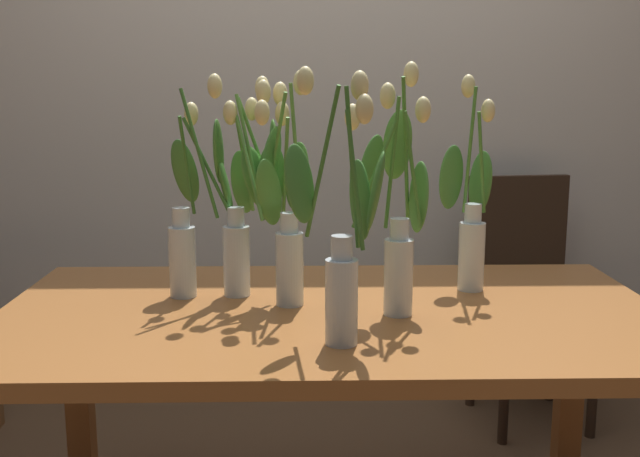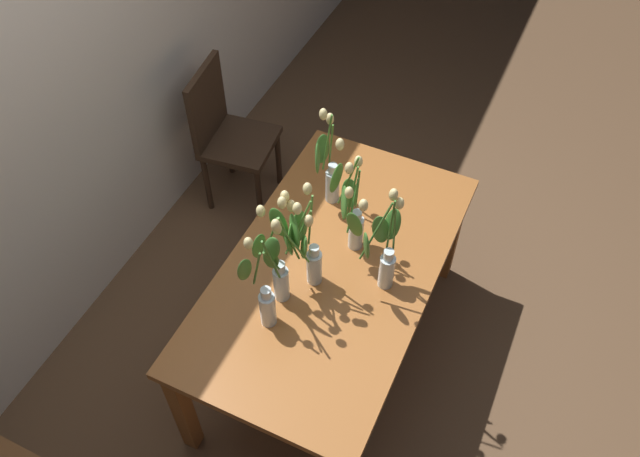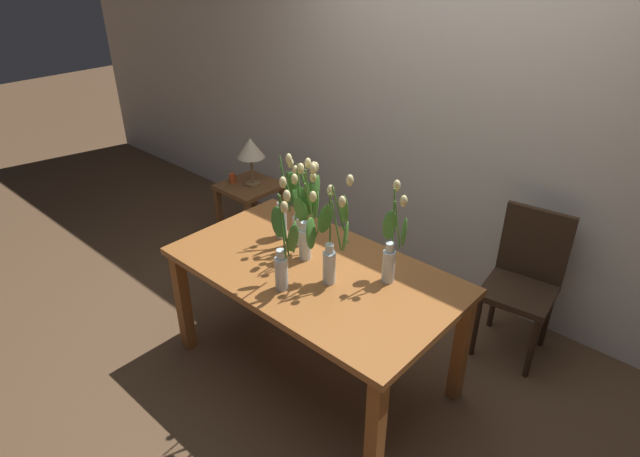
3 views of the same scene
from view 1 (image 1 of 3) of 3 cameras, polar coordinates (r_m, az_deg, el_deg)
The scene contains 9 objects.
room_wall_rear at distance 3.13m, azimuth -0.08°, elevation 12.17°, with size 9.00×0.10×2.70m, color silver.
dining_table at distance 1.85m, azimuth 0.85°, elevation -8.83°, with size 1.60×0.90×0.74m.
tulip_vase_0 at distance 1.93m, azimuth -9.54°, elevation 0.98°, with size 0.20×0.16×0.56m.
tulip_vase_1 at distance 1.84m, azimuth -2.73°, elevation 0.64°, with size 0.20×0.15×0.57m.
tulip_vase_2 at distance 1.91m, azimuth -5.34°, elevation 1.55°, with size 0.17×0.25×0.55m.
tulip_vase_3 at distance 1.76m, azimuth 5.60°, elevation 0.80°, with size 0.21×0.21×0.59m.
tulip_vase_4 at distance 2.01m, azimuth 11.36°, elevation 0.36°, with size 0.16×0.14×0.56m.
tulip_vase_5 at distance 1.55m, azimuth 1.73°, elevation -1.17°, with size 0.23×0.15×0.57m.
dining_chair at distance 3.00m, azimuth 15.31°, elevation -4.05°, with size 0.45×0.45×0.93m.
Camera 1 is at (-0.07, -1.74, 1.27)m, focal length 42.18 mm.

